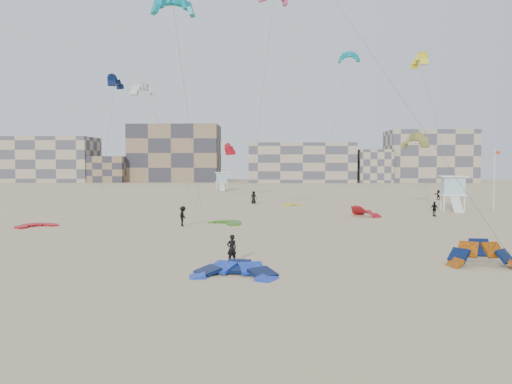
{
  "coord_description": "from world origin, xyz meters",
  "views": [
    {
      "loc": [
        0.63,
        -25.06,
        5.69
      ],
      "look_at": [
        -0.3,
        6.0,
        3.93
      ],
      "focal_mm": 35.0,
      "sensor_mm": 36.0,
      "label": 1
    }
  ],
  "objects_px": {
    "kite_ground_orange": "(482,267)",
    "lifeguard_tower_near": "(453,193)",
    "kite_ground_blue": "(234,276)",
    "kitesurfer_main": "(232,249)"
  },
  "relations": [
    {
      "from": "kite_ground_orange",
      "to": "kitesurfer_main",
      "type": "relative_size",
      "value": 2.18
    },
    {
      "from": "kite_ground_blue",
      "to": "lifeguard_tower_near",
      "type": "bearing_deg",
      "value": 64.67
    },
    {
      "from": "lifeguard_tower_near",
      "to": "kite_ground_orange",
      "type": "bearing_deg",
      "value": -97.01
    },
    {
      "from": "kite_ground_orange",
      "to": "lifeguard_tower_near",
      "type": "bearing_deg",
      "value": 79.07
    },
    {
      "from": "kite_ground_blue",
      "to": "kite_ground_orange",
      "type": "height_order",
      "value": "kite_ground_orange"
    },
    {
      "from": "kitesurfer_main",
      "to": "kite_ground_blue",
      "type": "bearing_deg",
      "value": 66.89
    },
    {
      "from": "kite_ground_orange",
      "to": "kitesurfer_main",
      "type": "bearing_deg",
      "value": -176.29
    },
    {
      "from": "kite_ground_orange",
      "to": "kite_ground_blue",
      "type": "bearing_deg",
      "value": -162.18
    },
    {
      "from": "kite_ground_orange",
      "to": "lifeguard_tower_near",
      "type": "relative_size",
      "value": 0.59
    },
    {
      "from": "kite_ground_orange",
      "to": "kitesurfer_main",
      "type": "xyz_separation_m",
      "value": [
        -13.94,
        0.65,
        0.82
      ]
    }
  ]
}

